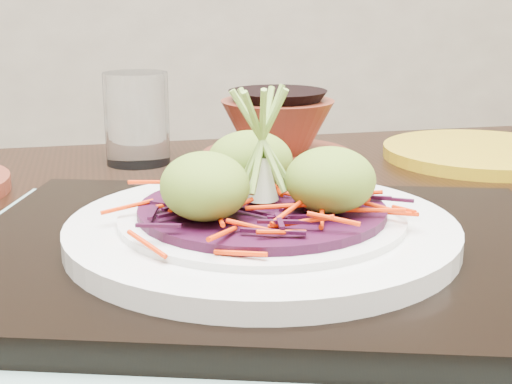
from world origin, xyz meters
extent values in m
cube|color=black|center=(0.09, 0.07, 0.72)|extent=(1.22, 0.84, 0.04)
cube|color=gray|center=(0.10, 0.03, 0.75)|extent=(0.52, 0.45, 0.00)
cube|color=black|center=(0.10, 0.03, 0.76)|extent=(0.45, 0.38, 0.02)
cylinder|color=silver|center=(0.10, 0.03, 0.77)|extent=(0.25, 0.25, 0.01)
cylinder|color=silver|center=(0.10, 0.03, 0.78)|extent=(0.18, 0.18, 0.01)
cylinder|color=#350A24|center=(0.10, 0.03, 0.79)|extent=(0.16, 0.16, 0.01)
ellipsoid|color=olive|center=(0.06, 0.01, 0.81)|extent=(0.06, 0.06, 0.04)
ellipsoid|color=olive|center=(0.13, 0.01, 0.81)|extent=(0.06, 0.06, 0.04)
ellipsoid|color=olive|center=(0.10, 0.07, 0.81)|extent=(0.06, 0.06, 0.04)
cylinder|color=white|center=(0.03, 0.36, 0.79)|extent=(0.08, 0.08, 0.10)
cylinder|color=maroon|center=(0.17, 0.33, 0.75)|extent=(0.18, 0.18, 0.01)
cylinder|color=#BB9614|center=(0.40, 0.31, 0.75)|extent=(0.27, 0.27, 0.01)
camera|label=1|loc=(0.01, -0.40, 0.92)|focal=50.00mm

